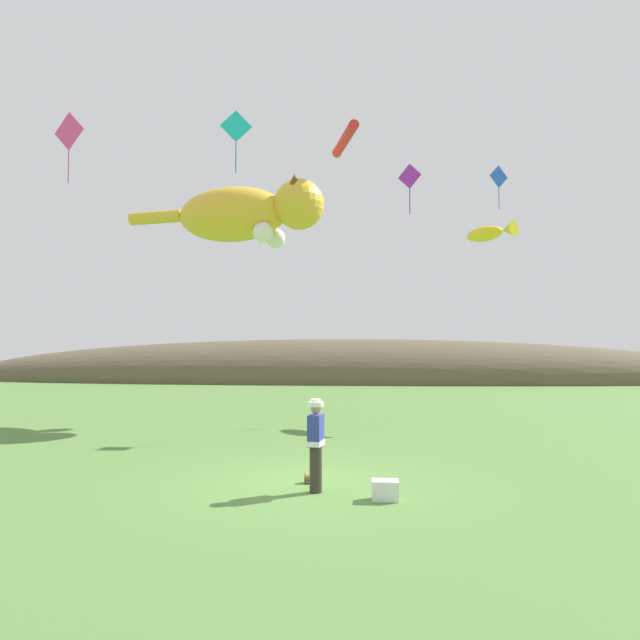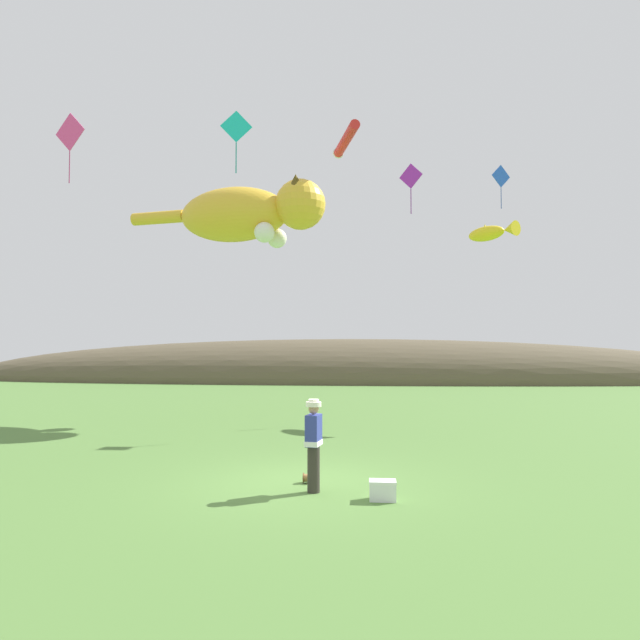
% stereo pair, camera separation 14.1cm
% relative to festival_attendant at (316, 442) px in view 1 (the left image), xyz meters
% --- Properties ---
extents(ground_plane, '(120.00, 120.00, 0.00)m').
position_rel_festival_attendant_xyz_m(ground_plane, '(-0.25, 0.68, -0.95)').
color(ground_plane, '#517A38').
extents(distant_hill_ridge, '(60.77, 10.04, 6.27)m').
position_rel_festival_attendant_xyz_m(distant_hill_ridge, '(-0.25, 31.97, -0.95)').
color(distant_hill_ridge, brown).
rests_on(distant_hill_ridge, ground).
extents(festival_attendant, '(0.33, 0.46, 1.77)m').
position_rel_festival_attendant_xyz_m(festival_attendant, '(0.00, 0.00, 0.00)').
color(festival_attendant, '#332D28').
rests_on(festival_attendant, ground).
extents(kite_spool, '(0.17, 0.21, 0.21)m').
position_rel_festival_attendant_xyz_m(kite_spool, '(-0.19, 0.70, -0.85)').
color(kite_spool, olive).
rests_on(kite_spool, ground).
extents(picnic_cooler, '(0.49, 0.33, 0.36)m').
position_rel_festival_attendant_xyz_m(picnic_cooler, '(1.30, -0.46, -0.77)').
color(picnic_cooler, white).
rests_on(picnic_cooler, ground).
extents(kite_giant_cat, '(8.13, 3.25, 2.50)m').
position_rel_festival_attendant_xyz_m(kite_giant_cat, '(-3.52, 10.62, 6.89)').
color(kite_giant_cat, gold).
extents(kite_fish_windsock, '(1.83, 2.02, 0.66)m').
position_rel_festival_attendant_xyz_m(kite_fish_windsock, '(5.81, 11.00, 6.10)').
color(kite_fish_windsock, yellow).
extents(kite_tube_streamer, '(1.11, 3.05, 0.44)m').
position_rel_festival_attendant_xyz_m(kite_tube_streamer, '(0.31, 9.87, 9.43)').
color(kite_tube_streamer, red).
extents(kite_diamond_pink, '(1.03, 0.37, 1.99)m').
position_rel_festival_attendant_xyz_m(kite_diamond_pink, '(-7.20, 4.08, 7.77)').
color(kite_diamond_pink, '#E53F8C').
extents(kite_diamond_blue, '(0.86, 0.46, 1.86)m').
position_rel_festival_attendant_xyz_m(kite_diamond_blue, '(6.72, 13.22, 8.88)').
color(kite_diamond_blue, blue).
extents(kite_diamond_teal, '(0.91, 0.21, 1.83)m').
position_rel_festival_attendant_xyz_m(kite_diamond_teal, '(-2.70, 5.00, 8.13)').
color(kite_diamond_teal, '#19BFBF').
extents(kite_diamond_violet, '(0.79, 0.46, 1.80)m').
position_rel_festival_attendant_xyz_m(kite_diamond_violet, '(2.63, 9.08, 7.76)').
color(kite_diamond_violet, purple).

